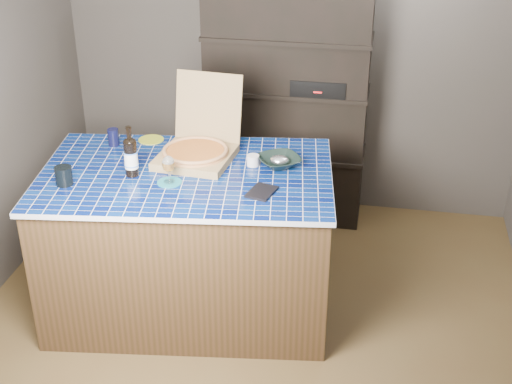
% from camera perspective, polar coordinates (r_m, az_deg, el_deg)
% --- Properties ---
extents(room, '(3.50, 3.50, 3.50)m').
position_cam_1_polar(room, '(3.91, -0.70, 3.73)').
color(room, brown).
rests_on(room, ground).
extents(shelving_unit, '(1.20, 0.41, 1.80)m').
position_cam_1_polar(shelving_unit, '(5.44, 2.51, 6.81)').
color(shelving_unit, black).
rests_on(shelving_unit, floor).
extents(kitchen_island, '(1.88, 1.32, 0.96)m').
position_cam_1_polar(kitchen_island, '(4.52, -5.36, -3.89)').
color(kitchen_island, '#452D1B').
rests_on(kitchen_island, floor).
extents(pizza_box, '(0.48, 0.57, 0.48)m').
position_cam_1_polar(pizza_box, '(4.43, -4.75, 3.44)').
color(pizza_box, '#A08352').
rests_on(pizza_box, kitchen_island).
extents(mead_bottle, '(0.08, 0.08, 0.31)m').
position_cam_1_polar(mead_bottle, '(4.25, -9.98, 2.82)').
color(mead_bottle, black).
rests_on(mead_bottle, kitchen_island).
extents(teal_trivet, '(0.14, 0.14, 0.01)m').
position_cam_1_polar(teal_trivet, '(4.17, -6.93, 0.77)').
color(teal_trivet, '#197684').
rests_on(teal_trivet, kitchen_island).
extents(wine_glass, '(0.07, 0.07, 0.17)m').
position_cam_1_polar(wine_glass, '(4.12, -7.02, 2.20)').
color(wine_glass, white).
rests_on(wine_glass, teal_trivet).
extents(tumbler, '(0.10, 0.10, 0.11)m').
position_cam_1_polar(tumbler, '(4.25, -15.13, 1.26)').
color(tumbler, black).
rests_on(tumbler, kitchen_island).
extents(dvd_case, '(0.18, 0.21, 0.01)m').
position_cam_1_polar(dvd_case, '(4.03, 0.46, 0.01)').
color(dvd_case, black).
rests_on(dvd_case, kitchen_island).
extents(bowl, '(0.34, 0.34, 0.06)m').
position_cam_1_polar(bowl, '(4.34, 1.88, 2.47)').
color(bowl, black).
rests_on(bowl, kitchen_island).
extents(foil_contents, '(0.12, 0.10, 0.05)m').
position_cam_1_polar(foil_contents, '(4.34, 1.88, 2.58)').
color(foil_contents, silver).
rests_on(foil_contents, bowl).
extents(white_jar, '(0.08, 0.08, 0.07)m').
position_cam_1_polar(white_jar, '(4.35, -0.24, 2.55)').
color(white_jar, silver).
rests_on(white_jar, kitchen_island).
extents(navy_cup, '(0.07, 0.07, 0.11)m').
position_cam_1_polar(navy_cup, '(4.70, -11.34, 4.32)').
color(navy_cup, black).
rests_on(navy_cup, kitchen_island).
extents(green_trivet, '(0.17, 0.17, 0.01)m').
position_cam_1_polar(green_trivet, '(4.76, -8.39, 4.17)').
color(green_trivet, '#A6B326').
rests_on(green_trivet, kitchen_island).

